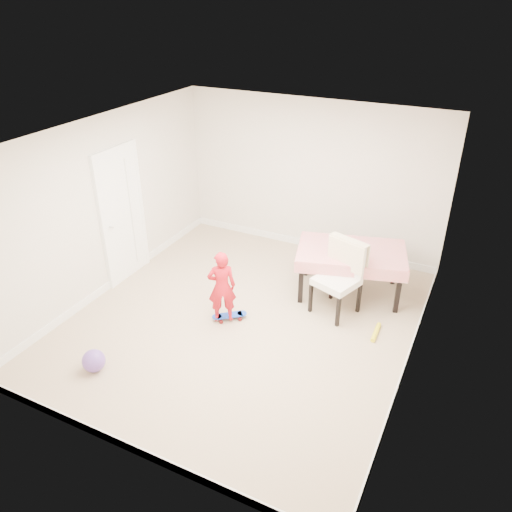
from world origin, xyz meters
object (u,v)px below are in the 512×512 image
at_px(dining_chair, 336,279).
at_px(child, 222,289).
at_px(balloon, 94,361).
at_px(skateboard, 230,317).
at_px(dining_table, 350,271).

xyz_separation_m(dining_chair, child, (-1.32, -0.90, -0.01)).
height_order(dining_chair, balloon, dining_chair).
distance_m(skateboard, child, 0.50).
xyz_separation_m(dining_chair, skateboard, (-1.25, -0.83, -0.50)).
xyz_separation_m(child, balloon, (-0.91, -1.57, -0.39)).
relative_size(dining_chair, balloon, 3.87).
xyz_separation_m(dining_table, balloon, (-2.25, -3.05, -0.23)).
xyz_separation_m(dining_table, skateboard, (-1.28, -1.41, -0.33)).
relative_size(skateboard, balloon, 1.76).
bearing_deg(balloon, dining_table, 53.60).
relative_size(dining_chair, child, 1.03).
distance_m(dining_table, dining_chair, 0.61).
height_order(skateboard, child, child).
height_order(dining_chair, child, dining_chair).
xyz_separation_m(dining_table, dining_chair, (-0.03, -0.58, 0.18)).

